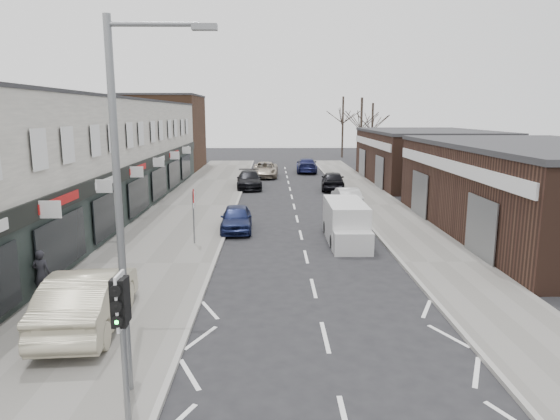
{
  "coord_description": "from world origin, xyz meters",
  "views": [
    {
      "loc": [
        -1.48,
        -11.1,
        6.21
      ],
      "look_at": [
        -1.19,
        7.44,
        2.6
      ],
      "focal_mm": 32.0,
      "sensor_mm": 36.0,
      "label": 1
    }
  ],
  "objects_px": {
    "sedan_on_pavement": "(89,298)",
    "parked_car_right_b": "(333,181)",
    "parked_car_left_c": "(265,170)",
    "warning_sign": "(194,200)",
    "white_van": "(346,223)",
    "traffic_light": "(121,314)",
    "parked_car_left_b": "(249,180)",
    "pedestrian": "(42,274)",
    "parked_car_right_c": "(307,165)",
    "parked_car_left_a": "(236,218)",
    "street_lamp": "(126,191)",
    "parked_car_right_a": "(346,197)"
  },
  "relations": [
    {
      "from": "street_lamp",
      "to": "parked_car_left_a",
      "type": "distance_m",
      "value": 16.32
    },
    {
      "from": "traffic_light",
      "to": "parked_car_left_c",
      "type": "distance_m",
      "value": 39.81
    },
    {
      "from": "parked_car_left_a",
      "to": "parked_car_right_a",
      "type": "bearing_deg",
      "value": 42.66
    },
    {
      "from": "traffic_light",
      "to": "warning_sign",
      "type": "xyz_separation_m",
      "value": [
        -0.76,
        14.02,
        -0.21
      ]
    },
    {
      "from": "pedestrian",
      "to": "parked_car_left_c",
      "type": "height_order",
      "value": "pedestrian"
    },
    {
      "from": "sedan_on_pavement",
      "to": "parked_car_left_c",
      "type": "relative_size",
      "value": 0.98
    },
    {
      "from": "white_van",
      "to": "parked_car_left_a",
      "type": "relative_size",
      "value": 1.25
    },
    {
      "from": "parked_car_right_a",
      "to": "white_van",
      "type": "bearing_deg",
      "value": 77.74
    },
    {
      "from": "white_van",
      "to": "parked_car_left_b",
      "type": "xyz_separation_m",
      "value": [
        -5.52,
        17.68,
        -0.2
      ]
    },
    {
      "from": "pedestrian",
      "to": "parked_car_right_c",
      "type": "distance_m",
      "value": 38.51
    },
    {
      "from": "parked_car_left_a",
      "to": "parked_car_left_b",
      "type": "bearing_deg",
      "value": 88.01
    },
    {
      "from": "parked_car_left_a",
      "to": "white_van",
      "type": "bearing_deg",
      "value": -25.25
    },
    {
      "from": "warning_sign",
      "to": "white_van",
      "type": "distance_m",
      "value": 7.42
    },
    {
      "from": "street_lamp",
      "to": "parked_car_right_b",
      "type": "bearing_deg",
      "value": 75.11
    },
    {
      "from": "traffic_light",
      "to": "parked_car_left_a",
      "type": "xyz_separation_m",
      "value": [
        1.0,
        17.02,
        -1.73
      ]
    },
    {
      "from": "parked_car_right_b",
      "to": "parked_car_right_c",
      "type": "bearing_deg",
      "value": -78.58
    },
    {
      "from": "parked_car_right_c",
      "to": "parked_car_left_a",
      "type": "bearing_deg",
      "value": 80.67
    },
    {
      "from": "white_van",
      "to": "parked_car_left_c",
      "type": "xyz_separation_m",
      "value": [
        -4.32,
        25.07,
        -0.19
      ]
    },
    {
      "from": "parked_car_left_c",
      "to": "parked_car_right_a",
      "type": "bearing_deg",
      "value": -68.36
    },
    {
      "from": "traffic_light",
      "to": "parked_car_left_b",
      "type": "height_order",
      "value": "traffic_light"
    },
    {
      "from": "parked_car_right_b",
      "to": "traffic_light",
      "type": "bearing_deg",
      "value": 81.29
    },
    {
      "from": "traffic_light",
      "to": "pedestrian",
      "type": "relative_size",
      "value": 1.89
    },
    {
      "from": "traffic_light",
      "to": "parked_car_right_b",
      "type": "relative_size",
      "value": 0.68
    },
    {
      "from": "parked_car_right_b",
      "to": "parked_car_left_c",
      "type": "bearing_deg",
      "value": -50.15
    },
    {
      "from": "traffic_light",
      "to": "sedan_on_pavement",
      "type": "distance_m",
      "value": 5.37
    },
    {
      "from": "traffic_light",
      "to": "street_lamp",
      "type": "distance_m",
      "value": 2.52
    },
    {
      "from": "parked_car_right_b",
      "to": "parked_car_right_c",
      "type": "relative_size",
      "value": 0.87
    },
    {
      "from": "parked_car_right_b",
      "to": "parked_car_right_a",
      "type": "bearing_deg",
      "value": 95.41
    },
    {
      "from": "sedan_on_pavement",
      "to": "pedestrian",
      "type": "bearing_deg",
      "value": -48.75
    },
    {
      "from": "warning_sign",
      "to": "parked_car_right_a",
      "type": "bearing_deg",
      "value": 48.59
    },
    {
      "from": "warning_sign",
      "to": "parked_car_left_a",
      "type": "bearing_deg",
      "value": 59.64
    },
    {
      "from": "traffic_light",
      "to": "warning_sign",
      "type": "height_order",
      "value": "traffic_light"
    },
    {
      "from": "pedestrian",
      "to": "parked_car_left_b",
      "type": "xyz_separation_m",
      "value": [
        5.8,
        25.36,
        -0.21
      ]
    },
    {
      "from": "parked_car_left_c",
      "to": "warning_sign",
      "type": "bearing_deg",
      "value": -94.67
    },
    {
      "from": "parked_car_right_c",
      "to": "parked_car_right_a",
      "type": "bearing_deg",
      "value": 96.24
    },
    {
      "from": "traffic_light",
      "to": "white_van",
      "type": "distance_m",
      "value": 16.1
    },
    {
      "from": "street_lamp",
      "to": "parked_car_left_c",
      "type": "xyz_separation_m",
      "value": [
        2.33,
        38.5,
        -3.88
      ]
    },
    {
      "from": "warning_sign",
      "to": "white_van",
      "type": "relative_size",
      "value": 0.54
    },
    {
      "from": "sedan_on_pavement",
      "to": "parked_car_right_b",
      "type": "relative_size",
      "value": 1.14
    },
    {
      "from": "traffic_light",
      "to": "sedan_on_pavement",
      "type": "relative_size",
      "value": 0.6
    },
    {
      "from": "warning_sign",
      "to": "parked_car_right_c",
      "type": "relative_size",
      "value": 0.52
    },
    {
      "from": "pedestrian",
      "to": "parked_car_right_b",
      "type": "distance_m",
      "value": 27.54
    },
    {
      "from": "pedestrian",
      "to": "parked_car_right_c",
      "type": "height_order",
      "value": "pedestrian"
    },
    {
      "from": "white_van",
      "to": "traffic_light",
      "type": "bearing_deg",
      "value": -113.85
    },
    {
      "from": "sedan_on_pavement",
      "to": "pedestrian",
      "type": "relative_size",
      "value": 3.17
    },
    {
      "from": "sedan_on_pavement",
      "to": "parked_car_right_c",
      "type": "relative_size",
      "value": 0.99
    },
    {
      "from": "parked_car_left_b",
      "to": "parked_car_right_c",
      "type": "xyz_separation_m",
      "value": [
        5.6,
        11.42,
        0.03
      ]
    },
    {
      "from": "street_lamp",
      "to": "parked_car_left_a",
      "type": "relative_size",
      "value": 1.98
    },
    {
      "from": "street_lamp",
      "to": "parked_car_right_c",
      "type": "xyz_separation_m",
      "value": [
        6.73,
        42.53,
        -3.86
      ]
    },
    {
      "from": "parked_car_left_b",
      "to": "parked_car_right_a",
      "type": "height_order",
      "value": "parked_car_left_b"
    }
  ]
}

